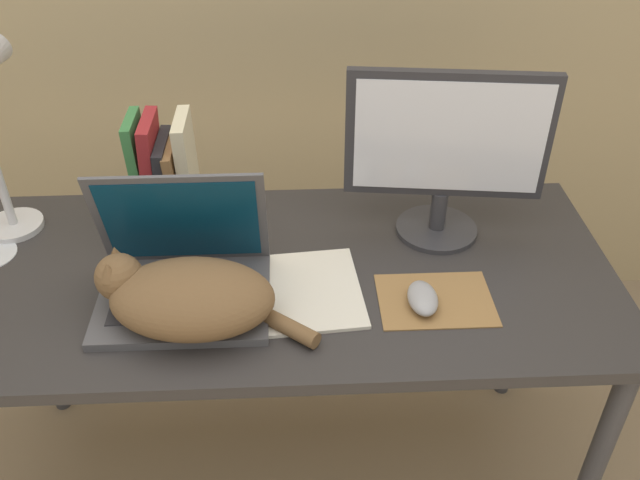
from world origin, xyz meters
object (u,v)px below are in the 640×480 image
at_px(book_row, 165,171).
at_px(cat, 187,297).
at_px(notepad, 311,290).
at_px(external_monitor, 446,151).
at_px(computer_mouse, 423,298).
at_px(laptop, 183,275).

bearing_deg(book_row, cat, -77.31).
relative_size(book_row, notepad, 0.93).
bearing_deg(cat, book_row, 102.69).
height_order(external_monitor, computer_mouse, external_monitor).
distance_m(book_row, notepad, 0.45).
xyz_separation_m(cat, external_monitor, (0.53, 0.28, 0.14)).
height_order(computer_mouse, notepad, computer_mouse).
bearing_deg(external_monitor, laptop, -160.41).
xyz_separation_m(cat, notepad, (0.23, 0.08, -0.06)).
bearing_deg(notepad, book_row, 136.51).
bearing_deg(external_monitor, book_row, 170.20).
bearing_deg(computer_mouse, notepad, 166.33).
xyz_separation_m(cat, computer_mouse, (0.45, 0.03, -0.05)).
xyz_separation_m(laptop, notepad, (0.25, -0.00, -0.05)).
bearing_deg(laptop, notepad, -0.88).
height_order(laptop, cat, laptop).
distance_m(cat, notepad, 0.25).
distance_m(external_monitor, computer_mouse, 0.32).
bearing_deg(laptop, book_row, 102.81).
distance_m(external_monitor, notepad, 0.41).
distance_m(laptop, cat, 0.09).
relative_size(laptop, notepad, 1.27).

